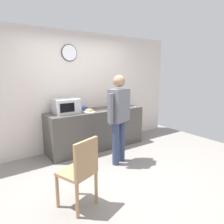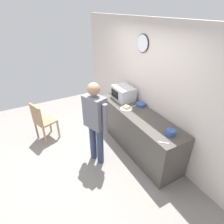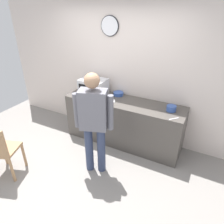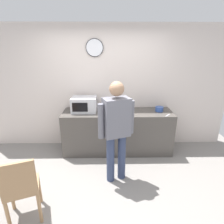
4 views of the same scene
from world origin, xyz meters
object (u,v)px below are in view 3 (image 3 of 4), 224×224
salad_bowl (118,94)px  wooden_chair (1,150)px  sandwich_plate (108,100)px  cereal_bowl (171,108)px  person_standing (94,119)px  fork_utensil (112,97)px  microwave (93,87)px  spoon_utensil (174,119)px

salad_bowl → wooden_chair: size_ratio=0.21×
sandwich_plate → cereal_bowl: size_ratio=1.60×
salad_bowl → person_standing: person_standing is taller
fork_utensil → wooden_chair: bearing=-119.2°
salad_bowl → person_standing: 1.15m
microwave → sandwich_plate: bearing=-23.5°
cereal_bowl → fork_utensil: 1.13m
cereal_bowl → wooden_chair: size_ratio=0.17×
microwave → person_standing: 1.16m
microwave → wooden_chair: 1.93m
fork_utensil → wooden_chair: size_ratio=0.18×
microwave → cereal_bowl: size_ratio=3.08×
spoon_utensil → salad_bowl: bearing=159.9°
fork_utensil → spoon_utensil: (1.23, -0.28, 0.00)m
microwave → spoon_utensil: bearing=-9.5°
fork_utensil → wooden_chair: wooden_chair is taller
cereal_bowl → fork_utensil: bearing=178.6°
microwave → sandwich_plate: (0.43, -0.19, -0.13)m
microwave → cereal_bowl: (1.54, -0.02, -0.10)m
sandwich_plate → wooden_chair: 1.92m
wooden_chair → microwave: bearing=71.9°
salad_bowl → wooden_chair: (-1.05, -1.93, -0.40)m
microwave → cereal_bowl: microwave is taller
microwave → person_standing: (0.62, -0.98, -0.06)m
sandwich_plate → cereal_bowl: cereal_bowl is taller
salad_bowl → spoon_utensil: (1.18, -0.43, -0.03)m
person_standing → wooden_chair: bearing=-146.6°
microwave → fork_utensil: size_ratio=2.94×
person_standing → spoon_utensil: bearing=34.6°
cereal_bowl → spoon_utensil: size_ratio=0.95×
sandwich_plate → spoon_utensil: (1.22, -0.09, -0.02)m
cereal_bowl → wooden_chair: bearing=-140.5°
salad_bowl → sandwich_plate: bearing=-96.9°
cereal_bowl → wooden_chair: 2.78m
person_standing → wooden_chair: person_standing is taller
cereal_bowl → fork_utensil: cereal_bowl is taller
microwave → salad_bowl: 0.51m
fork_utensil → person_standing: (0.21, -0.99, 0.09)m
salad_bowl → cereal_bowl: bearing=-9.5°
person_standing → sandwich_plate: bearing=103.5°
microwave → person_standing: bearing=-57.8°
person_standing → wooden_chair: 1.51m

